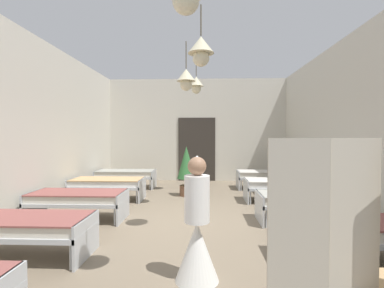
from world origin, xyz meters
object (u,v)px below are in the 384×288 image
Objects in this scene: bed_left_row_4 at (126,174)px; bed_right_row_4 at (267,175)px; bed_right_row_2 at (307,200)px; bed_left_row_2 at (78,198)px; bed_right_row_3 at (282,185)px; bed_right_row_1 at (355,231)px; privacy_screen at (356,258)px; nurse_near_aisle at (197,236)px; bed_left_row_3 at (108,184)px; bed_left_row_1 at (22,226)px; potted_plant at (186,167)px.

bed_left_row_4 is 1.00× the size of bed_right_row_4.
bed_left_row_2 is at bearing 180.00° from bed_right_row_2.
bed_right_row_3 is at bearing 21.11° from bed_left_row_2.
bed_right_row_1 and bed_right_row_4 have the same top height.
bed_right_row_2 is 5.81m from bed_left_row_4.
bed_left_row_4 is 4.60m from bed_right_row_4.
bed_right_row_1 is at bearing -90.00° from bed_right_row_2.
privacy_screen is at bearing -97.57° from bed_right_row_4.
bed_right_row_3 is 1.78m from bed_right_row_4.
nurse_near_aisle is at bearing -109.80° from bed_right_row_4.
bed_left_row_2 and bed_right_row_2 have the same top height.
bed_right_row_4 is at bearing 21.11° from bed_left_row_3.
privacy_screen is (3.65, -7.15, 0.41)m from bed_left_row_4.
privacy_screen reaches higher than bed_right_row_4.
bed_right_row_2 is 1.28× the size of nurse_near_aisle.
bed_left_row_1 is at bearing 139.61° from privacy_screen.
bed_left_row_2 is at bearing -158.89° from bed_right_row_3.
bed_left_row_3 is 4.79m from nurse_near_aisle.
bed_left_row_1 is 1.00× the size of bed_left_row_4.
bed_left_row_1 is 1.00× the size of bed_left_row_2.
bed_right_row_3 is 2.64m from potted_plant.
nurse_near_aisle reaches higher than bed_right_row_2.
bed_left_row_3 is at bearing -163.34° from potted_plant.
bed_right_row_4 is at bearing 138.90° from nurse_near_aisle.
privacy_screen reaches higher than bed_right_row_2.
bed_right_row_2 is 4.93m from bed_left_row_3.
bed_left_row_4 is 1.28× the size of nurse_near_aisle.
bed_right_row_4 is 6.24m from nurse_near_aisle.
bed_right_row_2 is at bearing -37.68° from bed_left_row_4.
bed_right_row_1 is 1.00× the size of bed_right_row_4.
potted_plant reaches higher than bed_left_row_2.
bed_right_row_3 is at bearing 90.00° from bed_right_row_1.
bed_left_row_2 is 4.60m from bed_right_row_2.
bed_right_row_3 is (0.00, 3.55, 0.00)m from bed_right_row_1.
potted_plant reaches higher than bed_left_row_4.
bed_right_row_1 is 2.19m from nurse_near_aisle.
bed_right_row_3 is 4.61m from nurse_near_aisle.
bed_left_row_3 is 4.60m from bed_right_row_3.
bed_right_row_3 is 4.93m from bed_left_row_4.
nurse_near_aisle is at bearing -84.96° from potted_plant.
nurse_near_aisle is (2.49, -5.87, 0.09)m from bed_left_row_4.
bed_left_row_4 and bed_right_row_4 have the same top height.
bed_right_row_1 is (4.60, 0.00, 0.00)m from bed_left_row_1.
bed_right_row_1 is at bearing 0.00° from bed_left_row_1.
privacy_screen is at bearing -100.03° from bed_right_row_3.
bed_right_row_2 is 1.12× the size of privacy_screen.
bed_right_row_3 is (4.60, 1.78, 0.00)m from bed_left_row_2.
bed_right_row_1 is at bearing -58.76° from potted_plant.
nurse_near_aisle is 4.75m from potted_plant.
bed_left_row_4 is (-4.60, 3.55, 0.00)m from bed_right_row_2.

